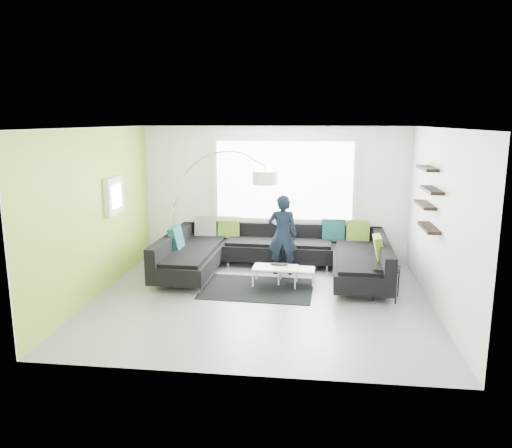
{
  "coord_description": "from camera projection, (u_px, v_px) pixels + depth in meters",
  "views": [
    {
      "loc": [
        0.86,
        -7.76,
        2.91
      ],
      "look_at": [
        -0.19,
        0.9,
        1.09
      ],
      "focal_mm": 35.0,
      "sensor_mm": 36.0,
      "label": 1
    }
  ],
  "objects": [
    {
      "name": "person",
      "position": [
        283.0,
        235.0,
        9.51
      ],
      "size": [
        0.57,
        0.38,
        1.54
      ],
      "primitive_type": "imported",
      "rotation": [
        0.0,
        0.0,
        3.13
      ],
      "color": "black",
      "rests_on": "ground"
    },
    {
      "name": "coffee_table",
      "position": [
        286.0,
        275.0,
        9.01
      ],
      "size": [
        1.04,
        0.63,
        0.33
      ],
      "primitive_type": "cube",
      "rotation": [
        0.0,
        0.0,
        -0.04
      ],
      "color": "white",
      "rests_on": "ground"
    },
    {
      "name": "room_shell",
      "position": [
        265.0,
        190.0,
        8.07
      ],
      "size": [
        5.54,
        5.04,
        2.82
      ],
      "color": "white",
      "rests_on": "ground"
    },
    {
      "name": "laptop",
      "position": [
        279.0,
        265.0,
        9.01
      ],
      "size": [
        0.32,
        0.21,
        0.02
      ],
      "primitive_type": "imported",
      "rotation": [
        0.0,
        0.0,
        0.01
      ],
      "color": "black",
      "rests_on": "coffee_table"
    },
    {
      "name": "rug",
      "position": [
        258.0,
        288.0,
        8.79
      ],
      "size": [
        1.98,
        1.48,
        0.01
      ],
      "primitive_type": "cube",
      "rotation": [
        0.0,
        0.0,
        -0.04
      ],
      "color": "black",
      "rests_on": "ground"
    },
    {
      "name": "side_table",
      "position": [
        386.0,
        283.0,
        8.24
      ],
      "size": [
        0.49,
        0.49,
        0.55
      ],
      "primitive_type": "cube",
      "rotation": [
        0.0,
        0.0,
        -0.26
      ],
      "color": "black",
      "rests_on": "ground"
    },
    {
      "name": "sectional_sofa",
      "position": [
        275.0,
        256.0,
        9.44
      ],
      "size": [
        4.24,
        2.68,
        0.9
      ],
      "rotation": [
        0.0,
        0.0,
        -0.02
      ],
      "color": "black",
      "rests_on": "ground"
    },
    {
      "name": "arc_lamp",
      "position": [
        173.0,
        208.0,
        10.1
      ],
      "size": [
        2.29,
        1.13,
        2.34
      ],
      "primitive_type": null,
      "rotation": [
        0.0,
        0.0,
        -0.15
      ],
      "color": "silver",
      "rests_on": "ground"
    },
    {
      "name": "ground",
      "position": [
        261.0,
        300.0,
        8.24
      ],
      "size": [
        5.5,
        5.5,
        0.0
      ],
      "primitive_type": "plane",
      "color": "gray",
      "rests_on": "ground"
    }
  ]
}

